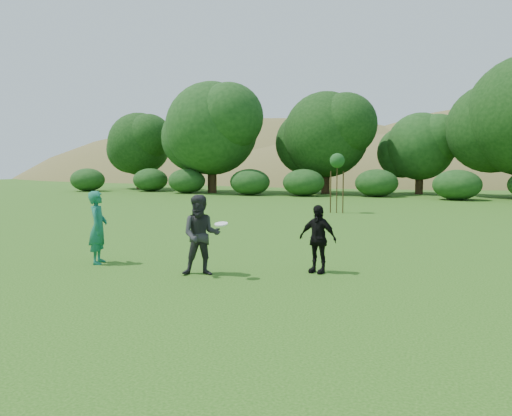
{
  "coord_description": "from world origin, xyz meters",
  "views": [
    {
      "loc": [
        4.95,
        -9.98,
        2.32
      ],
      "look_at": [
        0.0,
        3.0,
        1.1
      ],
      "focal_mm": 35.0,
      "sensor_mm": 36.0,
      "label": 1
    }
  ],
  "objects": [
    {
      "name": "player_teal",
      "position": [
        -2.61,
        -0.52,
        0.85
      ],
      "size": [
        0.63,
        0.73,
        1.7
      ],
      "primitive_type": "imported",
      "rotation": [
        0.0,
        0.0,
        2.0
      ],
      "color": "#176850",
      "rests_on": "ground"
    },
    {
      "name": "player_grey",
      "position": [
        0.21,
        -0.76,
        0.84
      ],
      "size": [
        1.01,
        0.91,
        1.69
      ],
      "primitive_type": "imported",
      "rotation": [
        0.0,
        0.0,
        0.4
      ],
      "color": "#27282A",
      "rests_on": "ground"
    },
    {
      "name": "hillside",
      "position": [
        -0.56,
        68.45,
        -11.97
      ],
      "size": [
        150.0,
        72.0,
        52.0
      ],
      "color": "olive",
      "rests_on": "ground"
    },
    {
      "name": "tree_row",
      "position": [
        3.23,
        28.68,
        4.87
      ],
      "size": [
        53.92,
        10.38,
        9.62
      ],
      "color": "#3A2616",
      "rests_on": "ground"
    },
    {
      "name": "ground",
      "position": [
        0.0,
        0.0,
        0.0
      ],
      "size": [
        120.0,
        120.0,
        0.0
      ],
      "primitive_type": "plane",
      "color": "#19470C",
      "rests_on": "ground"
    },
    {
      "name": "frisbee",
      "position": [
        0.74,
        -0.92,
        1.12
      ],
      "size": [
        0.27,
        0.27,
        0.07
      ],
      "color": "white",
      "rests_on": "ground"
    },
    {
      "name": "sapling",
      "position": [
        0.09,
        13.6,
        2.42
      ],
      "size": [
        0.7,
        0.7,
        2.85
      ],
      "color": "#3A2B17",
      "rests_on": "ground"
    },
    {
      "name": "player_black",
      "position": [
        2.42,
        0.34,
        0.73
      ],
      "size": [
        0.92,
        0.54,
        1.46
      ],
      "primitive_type": "imported",
      "rotation": [
        0.0,
        0.0,
        -0.23
      ],
      "color": "black",
      "rests_on": "ground"
    }
  ]
}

